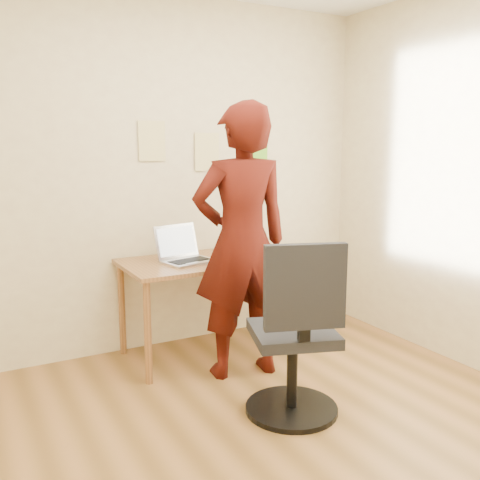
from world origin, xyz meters
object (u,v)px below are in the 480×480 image
desk (216,269)px  phone (254,259)px  office_chair (296,343)px  laptop (185,254)px  person (241,242)px

desk → phone: 0.31m
desk → office_chair: bearing=-92.1°
laptop → phone: (0.47, -0.20, -0.05)m
phone → office_chair: office_chair is taller
laptop → office_chair: size_ratio=0.40×
desk → laptop: (-0.25, 0.01, 0.14)m
office_chair → person: size_ratio=0.57×
desk → office_chair: size_ratio=1.31×
desk → phone: size_ratio=11.51×
laptop → office_chair: (0.20, -1.15, -0.34)m
laptop → phone: bearing=-37.0°
office_chair → person: (0.02, 0.70, 0.48)m
desk → person: 0.52m
desk → office_chair: 1.16m
office_chair → person: bearing=106.7°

